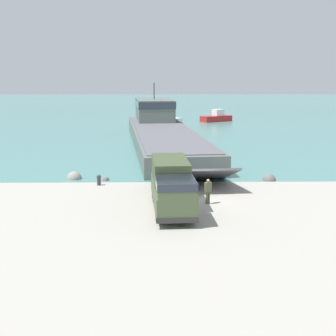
{
  "coord_description": "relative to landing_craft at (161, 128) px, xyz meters",
  "views": [
    {
      "loc": [
        -2.73,
        -30.75,
        8.32
      ],
      "look_at": [
        -2.15,
        2.95,
        1.66
      ],
      "focal_mm": 50.0,
      "sensor_mm": 36.0,
      "label": 1
    }
  ],
  "objects": [
    {
      "name": "moored_boat_b",
      "position": [
        10.42,
        27.0,
        -1.0
      ],
      "size": [
        6.23,
        4.94,
        2.22
      ],
      "rotation": [
        0.0,
        0.0,
        2.11
      ],
      "color": "#B22323",
      "rests_on": "ground_plane"
    },
    {
      "name": "shoreline_rock_c",
      "position": [
        -4.5,
        -22.62,
        -1.74
      ],
      "size": [
        0.58,
        0.58,
        0.58
      ],
      "primitive_type": "sphere",
      "color": "#66605B",
      "rests_on": "ground_plane"
    },
    {
      "name": "ground_plane",
      "position": [
        2.66,
        -29.01,
        -1.74
      ],
      "size": [
        240.0,
        240.0,
        0.0
      ],
      "primitive_type": "plane",
      "color": "#9E998E"
    },
    {
      "name": "military_truck",
      "position": [
        0.66,
        -31.17,
        -0.16
      ],
      "size": [
        2.78,
        8.1,
        3.01
      ],
      "rotation": [
        0.0,
        0.0,
        -1.52
      ],
      "color": "#475638",
      "rests_on": "ground_plane"
    },
    {
      "name": "shoreline_rock_a",
      "position": [
        8.78,
        -22.91,
        -1.74
      ],
      "size": [
        1.07,
        1.07,
        1.07
      ],
      "primitive_type": "sphere",
      "color": "#66605B",
      "rests_on": "ground_plane"
    },
    {
      "name": "water_surface",
      "position": [
        2.66,
        66.56,
        -1.73
      ],
      "size": [
        240.0,
        180.0,
        0.01
      ],
      "primitive_type": "cube",
      "color": "#477F7A",
      "rests_on": "ground_plane"
    },
    {
      "name": "shoreline_rock_b",
      "position": [
        -7.15,
        -22.07,
        -1.74
      ],
      "size": [
        1.23,
        1.23,
        1.23
      ],
      "primitive_type": "sphere",
      "color": "gray",
      "rests_on": "ground_plane"
    },
    {
      "name": "mooring_bollard",
      "position": [
        -4.82,
        -24.41,
        -1.28
      ],
      "size": [
        0.34,
        0.34,
        0.84
      ],
      "color": "#333338",
      "rests_on": "ground_plane"
    },
    {
      "name": "moored_boat_a",
      "position": [
        0.47,
        27.57,
        -1.17
      ],
      "size": [
        6.92,
        8.2,
        1.72
      ],
      "rotation": [
        0.0,
        0.0,
        3.77
      ],
      "color": "white",
      "rests_on": "ground_plane"
    },
    {
      "name": "landing_craft",
      "position": [
        0.0,
        0.0,
        0.0
      ],
      "size": [
        10.79,
        43.61,
        7.35
      ],
      "rotation": [
        0.0,
        0.0,
        0.1
      ],
      "color": "#56605B",
      "rests_on": "ground_plane"
    },
    {
      "name": "soldier_on_ramp",
      "position": [
        3.08,
        -29.9,
        -0.77
      ],
      "size": [
        0.5,
        0.44,
        1.67
      ],
      "rotation": [
        0.0,
        0.0,
        5.29
      ],
      "color": "#566042",
      "rests_on": "ground_plane"
    }
  ]
}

